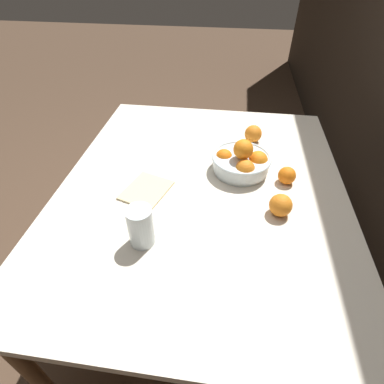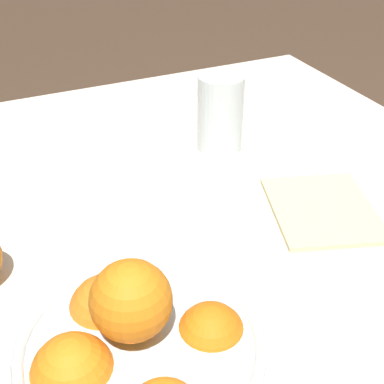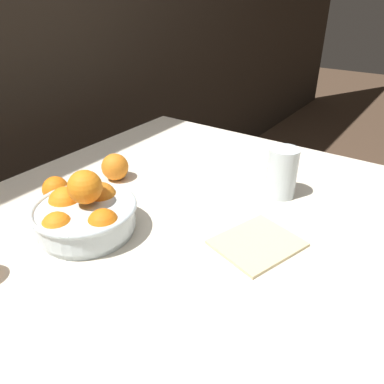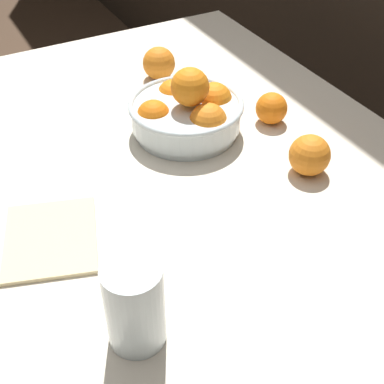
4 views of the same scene
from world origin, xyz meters
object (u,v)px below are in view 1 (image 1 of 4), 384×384
object	(u,v)px
fruit_bowl	(242,161)
orange_loose_front	(253,134)
orange_loose_near_bowl	(281,205)
juice_glass	(141,228)
orange_loose_aside	(287,175)

from	to	relation	value
fruit_bowl	orange_loose_front	size ratio (longest dim) A/B	3.02
orange_loose_near_bowl	orange_loose_front	world-z (taller)	same
juice_glass	orange_loose_near_bowl	world-z (taller)	juice_glass
fruit_bowl	orange_loose_front	distance (m)	0.25
juice_glass	orange_loose_front	world-z (taller)	juice_glass
juice_glass	orange_loose_near_bowl	size ratio (longest dim) A/B	1.73
fruit_bowl	juice_glass	xyz separation A→B (m)	(0.42, -0.31, 0.01)
orange_loose_near_bowl	orange_loose_front	xyz separation A→B (m)	(-0.48, -0.09, 0.00)
orange_loose_front	juice_glass	bearing A→B (deg)	-28.04
fruit_bowl	juice_glass	bearing A→B (deg)	-35.79
fruit_bowl	orange_loose_near_bowl	bearing A→B (deg)	30.45
orange_loose_near_bowl	orange_loose_aside	distance (m)	0.19
fruit_bowl	orange_loose_aside	world-z (taller)	fruit_bowl
orange_loose_aside	juice_glass	bearing A→B (deg)	-52.47
fruit_bowl	orange_loose_front	xyz separation A→B (m)	(-0.25, 0.05, -0.01)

